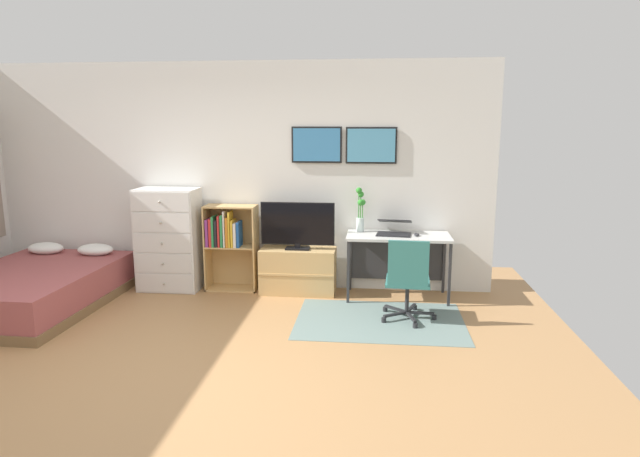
% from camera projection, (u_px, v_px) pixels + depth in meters
% --- Properties ---
extents(ground_plane, '(7.20, 7.20, 0.00)m').
position_uv_depth(ground_plane, '(166.00, 370.00, 4.37)').
color(ground_plane, '#A87A4C').
extents(wall_back_with_posters, '(6.12, 0.09, 2.70)m').
position_uv_depth(wall_back_with_posters, '(239.00, 176.00, 6.48)').
color(wall_back_with_posters, silver).
rests_on(wall_back_with_posters, ground_plane).
extents(area_rug, '(1.70, 1.20, 0.01)m').
position_uv_depth(area_rug, '(380.00, 320.00, 5.47)').
color(area_rug, slate).
rests_on(area_rug, ground_plane).
extents(bed, '(1.50, 2.07, 0.55)m').
position_uv_depth(bed, '(33.00, 288.00, 5.85)').
color(bed, brown).
rests_on(bed, ground_plane).
extents(dresser, '(0.73, 0.46, 1.23)m').
position_uv_depth(dresser, '(169.00, 239.00, 6.44)').
color(dresser, silver).
rests_on(dresser, ground_plane).
extents(bookshelf, '(0.61, 0.30, 1.03)m').
position_uv_depth(bookshelf, '(228.00, 240.00, 6.43)').
color(bookshelf, tan).
rests_on(bookshelf, ground_plane).
extents(tv_stand, '(0.88, 0.41, 0.53)m').
position_uv_depth(tv_stand, '(298.00, 271.00, 6.36)').
color(tv_stand, tan).
rests_on(tv_stand, ground_plane).
extents(television, '(0.86, 0.16, 0.55)m').
position_uv_depth(television, '(298.00, 226.00, 6.23)').
color(television, black).
rests_on(television, tv_stand).
extents(desk, '(1.17, 0.56, 0.74)m').
position_uv_depth(desk, '(398.00, 246.00, 6.18)').
color(desk, silver).
rests_on(desk, ground_plane).
extents(office_chair, '(0.57, 0.58, 0.86)m').
position_uv_depth(office_chair, '(408.00, 278.00, 5.37)').
color(office_chair, '#232326').
rests_on(office_chair, ground_plane).
extents(laptop, '(0.42, 0.45, 0.17)m').
position_uv_depth(laptop, '(394.00, 228.00, 6.13)').
color(laptop, black).
rests_on(laptop, desk).
extents(computer_mouse, '(0.06, 0.10, 0.03)m').
position_uv_depth(computer_mouse, '(417.00, 235.00, 6.02)').
color(computer_mouse, '#262628').
rests_on(computer_mouse, desk).
extents(bamboo_vase, '(0.11, 0.11, 0.52)m').
position_uv_depth(bamboo_vase, '(360.00, 211.00, 6.23)').
color(bamboo_vase, silver).
rests_on(bamboo_vase, desk).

